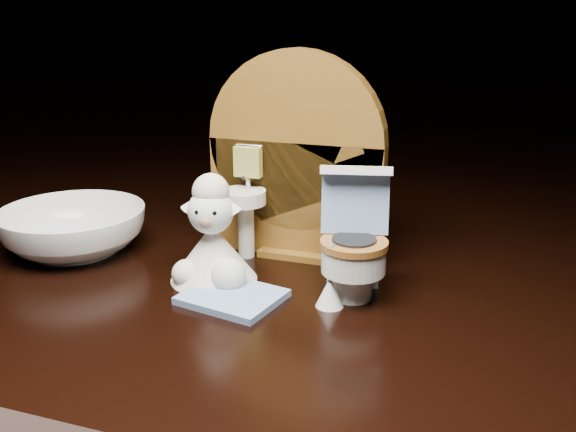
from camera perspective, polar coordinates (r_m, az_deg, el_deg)
name	(u,v)px	position (r m, az deg, el deg)	size (l,w,h in m)	color
backdrop_panel	(295,168)	(0.47, 0.62, 4.25)	(0.13, 0.05, 0.15)	brown
toy_toilet	(354,248)	(0.41, 5.87, -2.82)	(0.05, 0.06, 0.08)	white
bath_mat	(232,297)	(0.41, -4.96, -7.18)	(0.06, 0.05, 0.00)	#6C8CB4
toilet_brush	(330,290)	(0.40, 3.74, -6.56)	(0.02, 0.02, 0.04)	white
plush_lamb	(213,244)	(0.43, -6.73, -2.47)	(0.06, 0.06, 0.08)	silver
ceramic_bowl	(73,231)	(0.51, -18.53, -1.23)	(0.11, 0.11, 0.03)	white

